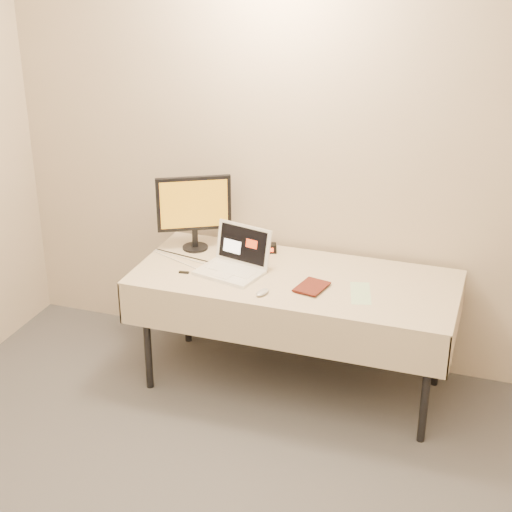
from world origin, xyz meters
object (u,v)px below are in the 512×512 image
(laptop, at_px, (235,261))
(monitor, at_px, (194,207))
(table, at_px, (295,286))
(book, at_px, (300,270))

(laptop, bearing_deg, monitor, 161.22)
(table, distance_m, laptop, 0.38)
(monitor, xyz_separation_m, book, (0.76, -0.30, -0.17))
(table, bearing_deg, book, -60.46)
(laptop, height_order, book, laptop)
(laptop, xyz_separation_m, book, (0.41, -0.07, 0.04))
(table, relative_size, monitor, 3.98)
(table, xyz_separation_m, laptop, (-0.36, -0.03, 0.12))
(laptop, height_order, monitor, monitor)
(monitor, bearing_deg, table, -43.84)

